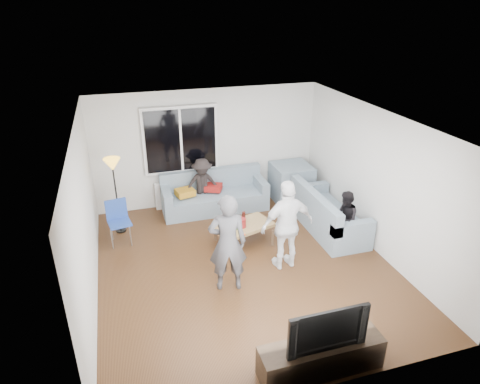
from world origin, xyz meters
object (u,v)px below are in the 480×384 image
object	(u,v)px
coffee_table	(244,234)
sofa_right_section	(329,210)
player_right	(287,225)
television	(324,325)
player_left	(228,243)
floor_lamp	(117,196)
spectator_back	(202,185)
spectator_right	(345,219)
sofa_back_section	(215,192)
tv_console	(321,357)
side_chair	(120,223)

from	to	relation	value
coffee_table	sofa_right_section	bearing A→B (deg)	1.21
player_right	television	distance (m)	2.33
player_left	player_right	xyz separation A→B (m)	(1.13, 0.30, -0.02)
player_left	floor_lamp	bearing A→B (deg)	-45.73
floor_lamp	spectator_back	xyz separation A→B (m)	(1.81, 0.43, -0.17)
coffee_table	spectator_right	world-z (taller)	spectator_right
television	sofa_right_section	bearing A→B (deg)	60.99
player_left	spectator_back	world-z (taller)	player_left
sofa_back_section	coffee_table	xyz separation A→B (m)	(0.19, -1.57, -0.22)
sofa_back_section	player_right	xyz separation A→B (m)	(0.67, -2.49, 0.39)
player_left	player_right	size ratio (longest dim) A/B	1.02
tv_console	floor_lamp	bearing A→B (deg)	117.50
sofa_right_section	player_right	distance (m)	1.68
sofa_right_section	floor_lamp	size ratio (longest dim) A/B	1.28
spectator_back	coffee_table	bearing A→B (deg)	-73.32
sofa_right_section	player_left	size ratio (longest dim) A/B	1.20
player_right	spectator_right	bearing A→B (deg)	-169.38
television	spectator_back	bearing A→B (deg)	95.56
sofa_back_section	spectator_right	size ratio (longest dim) A/B	2.11
sofa_back_section	side_chair	distance (m)	2.24
side_chair	player_right	world-z (taller)	player_right
player_left	tv_console	distance (m)	2.18
sofa_right_section	player_left	xyz separation A→B (m)	(-2.46, -1.25, 0.41)
floor_lamp	side_chair	bearing A→B (deg)	-90.00
sofa_right_section	spectator_right	xyz separation A→B (m)	(0.00, -0.61, 0.12)
side_chair	floor_lamp	distance (m)	0.59
side_chair	player_right	distance (m)	3.20
tv_console	sofa_back_section	bearing A→B (deg)	92.51
player_left	spectator_back	bearing A→B (deg)	-83.74
floor_lamp	tv_console	size ratio (longest dim) A/B	0.97
sofa_right_section	spectator_right	bearing A→B (deg)	-180.00
television	side_chair	bearing A→B (deg)	120.30
floor_lamp	player_left	world-z (taller)	player_left
sofa_right_section	tv_console	xyz separation A→B (m)	(-1.80, -3.24, -0.20)
sofa_back_section	player_left	distance (m)	2.85
sofa_back_section	spectator_back	xyz separation A→B (m)	(-0.26, 0.03, 0.18)
spectator_back	sofa_back_section	bearing A→B (deg)	-5.53
sofa_right_section	spectator_right	size ratio (longest dim) A/B	1.84
sofa_right_section	side_chair	size ratio (longest dim) A/B	2.33
floor_lamp	spectator_back	bearing A→B (deg)	13.38
spectator_back	television	distance (m)	4.82
sofa_right_section	player_left	bearing A→B (deg)	117.02
sofa_right_section	side_chair	bearing A→B (deg)	80.85
coffee_table	player_right	size ratio (longest dim) A/B	0.68
side_chair	spectator_right	distance (m)	4.26
sofa_right_section	coffee_table	size ratio (longest dim) A/B	1.82
player_right	sofa_right_section	bearing A→B (deg)	-148.38
coffee_table	sofa_back_section	bearing A→B (deg)	96.83
spectator_back	tv_console	size ratio (longest dim) A/B	0.76
coffee_table	spectator_back	distance (m)	1.71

